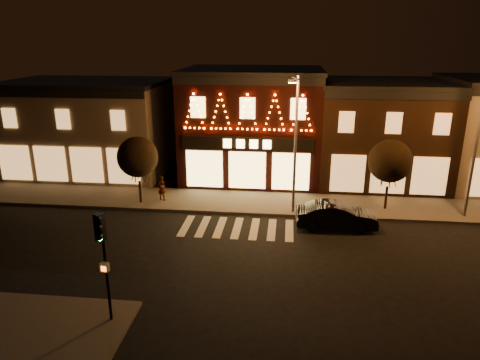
% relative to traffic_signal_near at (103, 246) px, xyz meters
% --- Properties ---
extents(ground, '(120.00, 120.00, 0.00)m').
position_rel_traffic_signal_near_xyz_m(ground, '(3.78, 5.40, -3.32)').
color(ground, black).
rests_on(ground, ground).
extents(sidewalk_far, '(44.00, 4.00, 0.15)m').
position_rel_traffic_signal_near_xyz_m(sidewalk_far, '(5.78, 13.40, -3.25)').
color(sidewalk_far, '#47423D').
rests_on(sidewalk_far, ground).
extents(sidewalk_near, '(7.00, 7.00, 0.15)m').
position_rel_traffic_signal_near_xyz_m(sidewalk_near, '(-2.72, -2.10, -3.25)').
color(sidewalk_near, '#47423D').
rests_on(sidewalk_near, ground).
extents(building_left, '(12.20, 8.28, 7.30)m').
position_rel_traffic_signal_near_xyz_m(building_left, '(-9.22, 19.40, 0.34)').
color(building_left, '#766954').
rests_on(building_left, ground).
extents(building_pulp, '(10.20, 8.34, 8.30)m').
position_rel_traffic_signal_near_xyz_m(building_pulp, '(3.78, 19.38, 0.84)').
color(building_pulp, black).
rests_on(building_pulp, ground).
extents(building_right_a, '(9.20, 8.28, 7.50)m').
position_rel_traffic_signal_near_xyz_m(building_right_a, '(13.28, 19.40, 0.44)').
color(building_right_a, '#311C11').
rests_on(building_right_a, ground).
extents(traffic_signal_near, '(0.36, 0.47, 4.50)m').
position_rel_traffic_signal_near_xyz_m(traffic_signal_near, '(0.00, 0.00, 0.00)').
color(traffic_signal_near, black).
rests_on(traffic_signal_near, sidewalk_near).
extents(streetlamp_mid, '(0.68, 1.90, 8.30)m').
position_rel_traffic_signal_near_xyz_m(streetlamp_mid, '(6.92, 11.76, 1.70)').
color(streetlamp_mid, '#59595E').
rests_on(streetlamp_mid, sidewalk_far).
extents(streetlamp_right, '(0.53, 1.89, 8.28)m').
position_rel_traffic_signal_near_xyz_m(streetlamp_right, '(17.31, 12.11, 1.69)').
color(streetlamp_right, '#59595E').
rests_on(streetlamp_right, sidewalk_far).
extents(tree_left, '(2.61, 2.61, 4.36)m').
position_rel_traffic_signal_near_xyz_m(tree_left, '(-2.98, 12.51, -0.12)').
color(tree_left, black).
rests_on(tree_left, sidewalk_far).
extents(tree_right, '(2.65, 2.65, 4.44)m').
position_rel_traffic_signal_near_xyz_m(tree_right, '(12.78, 13.13, -0.07)').
color(tree_right, black).
rests_on(tree_right, sidewalk_far).
extents(dark_sedan, '(4.66, 1.81, 1.51)m').
position_rel_traffic_signal_near_xyz_m(dark_sedan, '(9.41, 10.08, -2.57)').
color(dark_sedan, black).
rests_on(dark_sedan, ground).
extents(pedestrian, '(0.70, 0.57, 1.66)m').
position_rel_traffic_signal_near_xyz_m(pedestrian, '(-1.67, 13.03, -2.34)').
color(pedestrian, gray).
rests_on(pedestrian, sidewalk_far).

